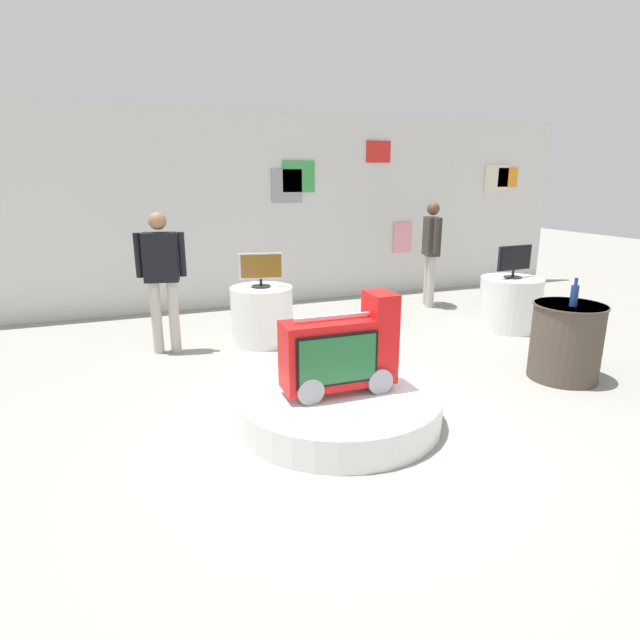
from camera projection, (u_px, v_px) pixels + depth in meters
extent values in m
plane|color=gray|center=(357.00, 419.00, 4.39)|extent=(30.00, 30.00, 0.00)
cube|color=silver|center=(239.00, 211.00, 8.05)|extent=(12.16, 0.10, 3.02)
cube|color=gray|center=(287.00, 186.00, 8.16)|extent=(0.50, 0.02, 0.52)
cube|color=green|center=(299.00, 177.00, 8.19)|extent=(0.54, 0.02, 0.49)
cube|color=beige|center=(496.00, 179.00, 9.53)|extent=(0.52, 0.02, 0.52)
cube|color=red|center=(378.00, 152.00, 8.56)|extent=(0.44, 0.02, 0.35)
cube|color=orange|center=(508.00, 177.00, 9.61)|extent=(0.45, 0.02, 0.34)
cube|color=pink|center=(402.00, 237.00, 9.13)|extent=(0.37, 0.02, 0.53)
cylinder|color=white|center=(338.00, 406.00, 4.35)|extent=(1.73, 1.73, 0.26)
cylinder|color=gray|center=(304.00, 384.00, 4.18)|extent=(0.22, 0.37, 0.22)
cylinder|color=gray|center=(371.00, 375.00, 4.39)|extent=(0.22, 0.37, 0.22)
cube|color=red|center=(339.00, 352.00, 4.22)|extent=(0.96, 0.33, 0.56)
cube|color=red|center=(381.00, 304.00, 4.24)|extent=(0.21, 0.32, 0.20)
cube|color=black|center=(338.00, 360.00, 4.04)|extent=(0.69, 0.02, 0.42)
cube|color=#1E5B2D|center=(338.00, 360.00, 4.04)|extent=(0.65, 0.03, 0.38)
cube|color=#B2B2B7|center=(339.00, 316.00, 4.14)|extent=(0.77, 0.04, 0.02)
cylinder|color=white|center=(262.00, 315.00, 6.40)|extent=(0.77, 0.77, 0.71)
cylinder|color=black|center=(261.00, 286.00, 6.30)|extent=(0.24, 0.24, 0.02)
cylinder|color=black|center=(261.00, 282.00, 6.28)|extent=(0.04, 0.04, 0.09)
cube|color=silver|center=(260.00, 266.00, 6.23)|extent=(0.53, 0.14, 0.31)
cube|color=brown|center=(261.00, 266.00, 6.21)|extent=(0.49, 0.10, 0.28)
cylinder|color=white|center=(510.00, 304.00, 6.99)|extent=(0.82, 0.82, 0.71)
cylinder|color=black|center=(513.00, 277.00, 6.89)|extent=(0.24, 0.24, 0.02)
cylinder|color=black|center=(513.00, 273.00, 6.87)|extent=(0.04, 0.04, 0.09)
cube|color=black|center=(515.00, 258.00, 6.82)|extent=(0.56, 0.09, 0.33)
cube|color=black|center=(516.00, 258.00, 6.80)|extent=(0.51, 0.06, 0.29)
cylinder|color=#4C4238|center=(566.00, 342.00, 5.21)|extent=(0.68, 0.68, 0.79)
cylinder|color=#4C4238|center=(571.00, 305.00, 5.11)|extent=(0.71, 0.71, 0.02)
cylinder|color=navy|center=(574.00, 296.00, 5.00)|extent=(0.07, 0.07, 0.21)
cylinder|color=navy|center=(576.00, 282.00, 4.97)|extent=(0.03, 0.03, 0.07)
cylinder|color=#B2ADA3|center=(174.00, 317.00, 6.02)|extent=(0.12, 0.12, 0.86)
cylinder|color=#B2ADA3|center=(156.00, 318.00, 5.98)|extent=(0.12, 0.12, 0.86)
cube|color=black|center=(160.00, 257.00, 5.81)|extent=(0.41, 0.27, 0.56)
sphere|color=#8C6647|center=(157.00, 221.00, 5.70)|extent=(0.20, 0.20, 0.20)
cylinder|color=black|center=(182.00, 254.00, 5.85)|extent=(0.08, 0.08, 0.50)
cylinder|color=black|center=(138.00, 255.00, 5.76)|extent=(0.08, 0.08, 0.50)
cylinder|color=#B2ADA3|center=(427.00, 280.00, 8.35)|extent=(0.12, 0.12, 0.83)
cylinder|color=#B2ADA3|center=(431.00, 282.00, 8.16)|extent=(0.12, 0.12, 0.83)
cube|color=#38332D|center=(432.00, 236.00, 8.07)|extent=(0.30, 0.42, 0.60)
sphere|color=brown|center=(433.00, 209.00, 7.95)|extent=(0.20, 0.20, 0.20)
cylinder|color=#38332D|center=(428.00, 233.00, 8.29)|extent=(0.08, 0.08, 0.54)
cylinder|color=#38332D|center=(436.00, 236.00, 7.83)|extent=(0.08, 0.08, 0.54)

